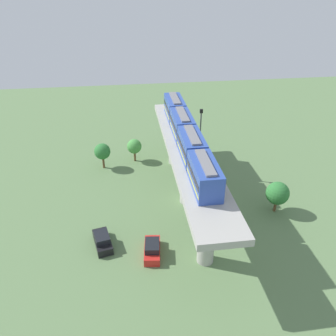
% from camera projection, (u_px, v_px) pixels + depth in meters
% --- Properties ---
extents(ground_plane, '(120.00, 120.00, 0.00)m').
position_uv_depth(ground_plane, '(186.00, 201.00, 48.79)').
color(ground_plane, '#5B7A4C').
extents(viaduct, '(5.20, 35.80, 8.41)m').
position_uv_depth(viaduct, '(188.00, 162.00, 45.52)').
color(viaduct, '#A8A59E').
rests_on(viaduct, ground).
extents(train, '(2.64, 27.45, 3.24)m').
position_uv_depth(train, '(187.00, 135.00, 44.88)').
color(train, '#2D4CA5').
rests_on(train, viaduct).
extents(parked_car_red, '(2.27, 4.38, 1.76)m').
position_uv_depth(parked_car_red, '(152.00, 249.00, 39.32)').
color(parked_car_red, red).
rests_on(parked_car_red, ground).
extents(parked_car_black, '(2.66, 4.49, 1.76)m').
position_uv_depth(parked_car_black, '(102.00, 241.00, 40.59)').
color(parked_car_black, black).
rests_on(parked_car_black, ground).
extents(tree_near_viaduct, '(2.50, 2.50, 4.04)m').
position_uv_depth(tree_near_viaduct, '(134.00, 146.00, 57.95)').
color(tree_near_viaduct, brown).
rests_on(tree_near_viaduct, ground).
extents(tree_mid_lot, '(2.66, 2.66, 4.40)m').
position_uv_depth(tree_mid_lot, '(102.00, 152.00, 55.71)').
color(tree_mid_lot, brown).
rests_on(tree_mid_lot, ground).
extents(tree_far_corner, '(3.13, 3.13, 4.50)m').
position_uv_depth(tree_far_corner, '(278.00, 193.00, 45.40)').
color(tree_far_corner, brown).
rests_on(tree_far_corner, ground).
extents(signal_post, '(0.44, 0.28, 11.01)m').
position_uv_depth(signal_post, '(200.00, 140.00, 52.74)').
color(signal_post, '#4C4C51').
rests_on(signal_post, ground).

